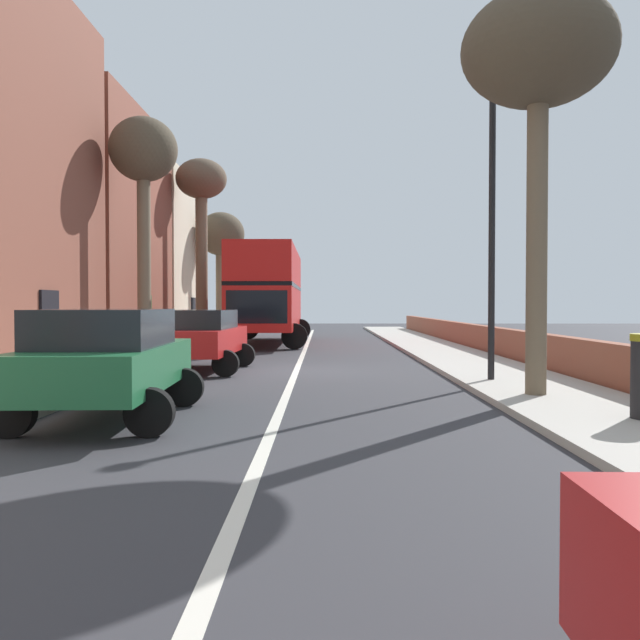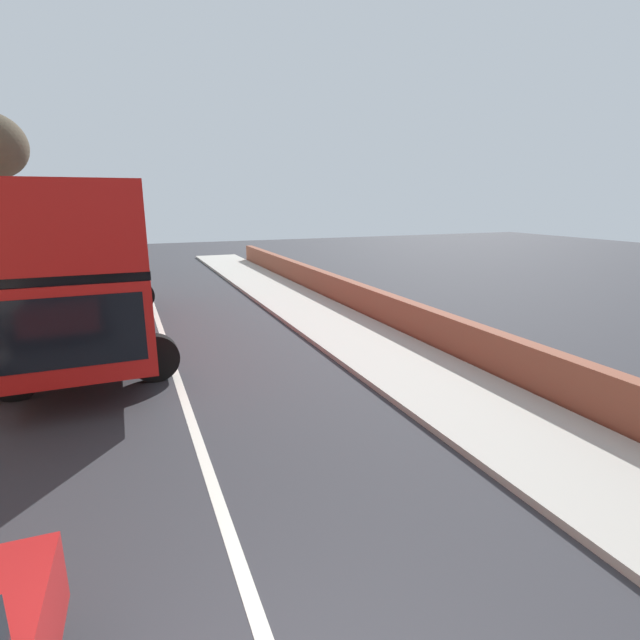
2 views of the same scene
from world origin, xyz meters
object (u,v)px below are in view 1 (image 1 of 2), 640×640
parked_car_red_left_2 (199,336)px  street_tree_left_0 (143,161)px  parked_car_green_left_1 (108,357)px  double_decker_bus (268,290)px  street_tree_left_4 (201,194)px  lamppost_right (492,207)px  street_tree_left_2 (221,239)px  street_tree_right_3 (538,58)px

parked_car_red_left_2 → street_tree_left_0: street_tree_left_0 is taller
parked_car_green_left_1 → street_tree_left_0: street_tree_left_0 is taller
double_decker_bus → street_tree_left_0: size_ratio=1.38×
double_decker_bus → street_tree_left_0: (-3.45, -7.33, 4.05)m
street_tree_left_4 → lamppost_right: 20.24m
street_tree_left_2 → street_tree_left_0: bearing=-90.2°
parked_car_green_left_1 → street_tree_right_3: 8.92m
street_tree_left_0 → lamppost_right: street_tree_left_0 is taller
parked_car_red_left_2 → double_decker_bus: bearing=86.1°
lamppost_right → parked_car_red_left_2: bearing=157.5°
street_tree_left_4 → lamppost_right: (9.45, -17.60, -3.23)m
parked_car_green_left_1 → street_tree_right_3: bearing=16.2°
street_tree_left_2 → street_tree_left_4: bearing=-90.7°
parked_car_red_left_2 → street_tree_left_4: street_tree_left_4 is taller
street_tree_right_3 → street_tree_left_0: bearing=134.7°
parked_car_green_left_1 → lamppost_right: bearing=32.8°
parked_car_green_left_1 → street_tree_left_4: bearing=96.9°
parked_car_red_left_2 → street_tree_left_2: street_tree_left_2 is taller
double_decker_bus → street_tree_right_3: bearing=-70.0°
parked_car_red_left_2 → lamppost_right: (6.80, -2.82, 2.89)m
parked_car_green_left_1 → street_tree_left_0: size_ratio=0.55×
street_tree_left_2 → street_tree_left_4: (-0.07, -5.65, 1.63)m
double_decker_bus → street_tree_left_4: street_tree_left_4 is taller
street_tree_right_3 → street_tree_left_4: street_tree_left_4 is taller
parked_car_green_left_1 → lamppost_right: lamppost_right is taller
parked_car_red_left_2 → street_tree_left_2: size_ratio=0.64×
street_tree_left_2 → lamppost_right: size_ratio=1.08×
parked_car_red_left_2 → street_tree_left_0: bearing=120.0°
double_decker_bus → parked_car_red_left_2: size_ratio=2.45×
parked_car_red_left_2 → parked_car_green_left_1: bearing=-90.0°
double_decker_bus → lamppost_right: (6.00, -14.74, 1.45)m
street_tree_left_2 → street_tree_right_3: 27.34m
double_decker_bus → parked_car_green_left_1: bearing=-92.4°
parked_car_green_left_1 → street_tree_left_4: 22.97m
parked_car_red_left_2 → street_tree_left_0: (-2.65, 4.59, 5.48)m
double_decker_bus → parked_car_red_left_2: bearing=-93.9°
street_tree_left_2 → lamppost_right: bearing=-68.0°
street_tree_right_3 → street_tree_left_4: (-9.65, 19.95, 0.96)m
double_decker_bus → parked_car_green_left_1: 19.19m
double_decker_bus → parked_car_red_left_2: (-0.80, -11.92, -1.44)m
double_decker_bus → street_tree_left_2: bearing=111.7°
parked_car_red_left_2 → street_tree_left_2: bearing=97.2°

